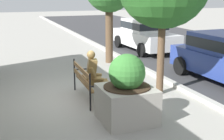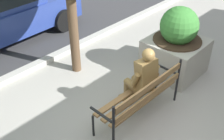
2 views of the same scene
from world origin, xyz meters
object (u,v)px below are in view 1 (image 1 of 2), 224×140
object	(u,v)px
bronze_statue_seated	(97,77)
concrete_planter	(127,94)
parked_car_white	(145,34)
park_bench	(87,80)

from	to	relation	value
bronze_statue_seated	concrete_planter	distance (m)	1.52
bronze_statue_seated	parked_car_white	bearing A→B (deg)	144.16
bronze_statue_seated	parked_car_white	xyz separation A→B (m)	(-6.18, 4.46, 0.17)
park_bench	concrete_planter	distance (m)	1.79
park_bench	parked_car_white	size ratio (longest dim) A/B	0.44
park_bench	parked_car_white	xyz separation A→B (m)	(-5.95, 4.67, 0.30)
park_bench	bronze_statue_seated	distance (m)	0.33
park_bench	bronze_statue_seated	xyz separation A→B (m)	(0.23, 0.21, 0.12)
park_bench	bronze_statue_seated	size ratio (longest dim) A/B	1.32
concrete_planter	parked_car_white	world-z (taller)	parked_car_white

